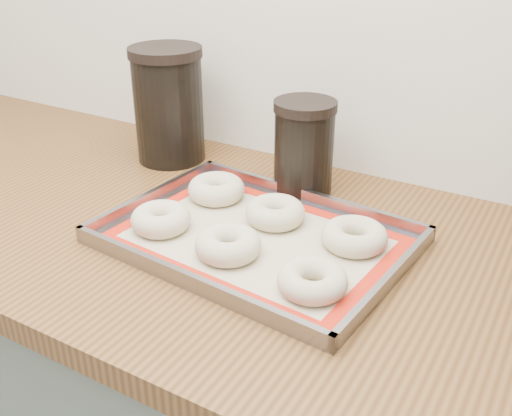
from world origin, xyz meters
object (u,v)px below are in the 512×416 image
Objects in this scene: bagel_back_left at (216,189)px; bagel_back_right at (354,236)px; bagel_front_right at (312,280)px; bagel_front_left at (161,219)px; bagel_front_mid at (228,244)px; canister_mid at (304,147)px; bagel_back_mid at (275,212)px; baking_tray at (256,238)px; canister_left at (169,105)px.

bagel_back_left is 0.28m from bagel_back_right.
bagel_front_left is at bearing 173.43° from bagel_front_right.
bagel_front_mid is 0.19m from bagel_back_right.
canister_mid is (-0.16, 0.29, 0.07)m from bagel_front_right.
canister_mid reaches higher than bagel_front_mid.
bagel_back_right is at bearing -2.60° from bagel_back_mid.
bagel_back_right is at bearing 38.06° from bagel_front_mid.
bagel_back_left reaches higher than bagel_front_right.
baking_tray is 4.83× the size of bagel_back_left.
bagel_front_mid is (-0.01, -0.06, 0.02)m from baking_tray.
canister_left reaches higher than bagel_front_left.
bagel_front_left is 0.29m from bagel_front_right.
canister_left is at bearing 124.26° from bagel_front_left.
canister_mid is at bearing 95.50° from baking_tray.
canister_mid reaches higher than bagel_front_left.
bagel_front_right is at bearing -32.23° from canister_left.
bagel_back_right is (0.15, 0.12, -0.00)m from bagel_front_mid.
bagel_back_right is (0.14, -0.01, -0.00)m from bagel_back_mid.
canister_left is 0.31m from canister_mid.
bagel_front_right is at bearing -6.57° from bagel_front_left.
bagel_front_right is at bearing -32.38° from bagel_back_left.
bagel_front_left is 0.14m from bagel_back_left.
bagel_front_right is 0.57× the size of canister_mid.
baking_tray is at bearing -84.50° from canister_mid.
bagel_back_mid is (-0.00, 0.06, 0.02)m from baking_tray.
bagel_back_left is 0.59× the size of canister_mid.
baking_tray is 0.07m from bagel_front_mid.
bagel_front_left is 0.95× the size of bagel_back_right.
bagel_back_right is (0.14, 0.06, 0.02)m from baking_tray.
bagel_back_left reaches higher than bagel_back_right.
bagel_back_left is at bearing -134.77° from canister_mid.
bagel_back_mid is 0.14m from bagel_back_right.
canister_mid is at bearing 118.65° from bagel_front_right.
baking_tray is 5.01× the size of bagel_front_right.
baking_tray is 4.86× the size of bagel_front_mid.
canister_left is (-0.18, 0.26, 0.09)m from bagel_front_left.
bagel_back_right is at bearing -42.33° from canister_mid.
bagel_back_right is at bearing -17.97° from canister_left.
baking_tray is at bearing -32.70° from canister_left.
bagel_front_left and bagel_front_mid have the same top height.
bagel_back_left is 0.99× the size of bagel_back_right.
bagel_front_right is at bearing -61.35° from canister_mid.
baking_tray is 0.07m from bagel_back_mid.
bagel_front_right is (0.14, -0.08, 0.01)m from baking_tray.
bagel_front_mid reaches higher than bagel_back_right.
bagel_back_mid reaches higher than bagel_back_right.
bagel_back_right is (0.00, 0.14, 0.00)m from bagel_front_right.
bagel_back_right is 0.23m from canister_mid.
baking_tray is 0.22m from canister_mid.
bagel_front_mid reaches higher than bagel_front_right.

